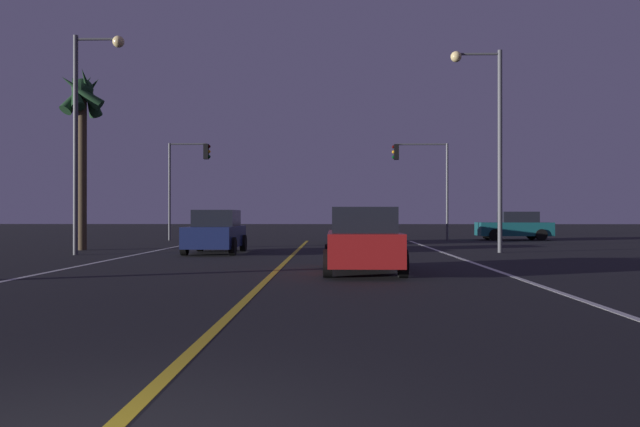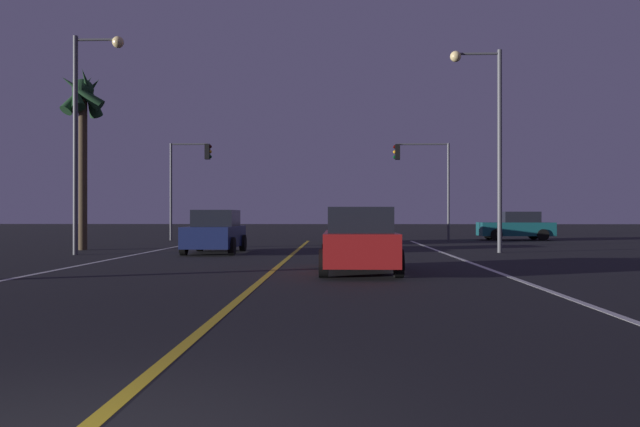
% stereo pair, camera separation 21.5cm
% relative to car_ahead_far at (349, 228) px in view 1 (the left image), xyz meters
% --- Properties ---
extents(lane_edge_right, '(0.16, 38.67, 0.01)m').
position_rel_car_ahead_far_xyz_m(lane_edge_right, '(3.58, -16.45, -0.82)').
color(lane_edge_right, silver).
rests_on(lane_edge_right, ground).
extents(lane_edge_left, '(0.16, 38.67, 0.01)m').
position_rel_car_ahead_far_xyz_m(lane_edge_left, '(-8.27, -16.45, -0.82)').
color(lane_edge_left, silver).
rests_on(lane_edge_left, ground).
extents(lane_center_divider, '(0.16, 38.67, 0.01)m').
position_rel_car_ahead_far_xyz_m(lane_center_divider, '(-2.35, -16.45, -0.82)').
color(lane_center_divider, gold).
rests_on(lane_center_divider, ground).
extents(car_ahead_far, '(2.02, 4.30, 1.70)m').
position_rel_car_ahead_far_xyz_m(car_ahead_far, '(0.00, 0.00, 0.00)').
color(car_ahead_far, black).
rests_on(car_ahead_far, ground).
extents(car_crossing_side, '(4.30, 2.02, 1.70)m').
position_rel_car_ahead_far_xyz_m(car_crossing_side, '(10.05, 4.43, 0.00)').
color(car_crossing_side, black).
rests_on(car_crossing_side, ground).
extents(car_oncoming, '(2.02, 4.30, 1.70)m').
position_rel_car_ahead_far_xyz_m(car_oncoming, '(-5.45, -8.82, 0.00)').
color(car_oncoming, black).
rests_on(car_oncoming, ground).
extents(car_lead_same_lane, '(2.02, 4.30, 1.70)m').
position_rel_car_ahead_far_xyz_m(car_lead_same_lane, '(-0.04, -17.06, 0.00)').
color(car_lead_same_lane, black).
rests_on(car_lead_same_lane, ground).
extents(traffic_light_near_right, '(3.30, 0.36, 5.69)m').
position_rel_car_ahead_far_xyz_m(traffic_light_near_right, '(4.30, 3.39, 3.40)').
color(traffic_light_near_right, '#4C4C51').
rests_on(traffic_light_near_right, ground).
extents(traffic_light_near_left, '(2.50, 0.36, 5.75)m').
position_rel_car_ahead_far_xyz_m(traffic_light_near_left, '(-9.40, 3.39, 3.39)').
color(traffic_light_near_left, '#4C4C51').
rests_on(traffic_light_near_left, ground).
extents(street_lamp_left_mid, '(1.93, 0.44, 8.27)m').
position_rel_car_ahead_far_xyz_m(street_lamp_left_mid, '(-10.11, -10.04, 4.38)').
color(street_lamp_left_mid, '#4C4C51').
rests_on(street_lamp_left_mid, ground).
extents(street_lamp_right_far, '(2.05, 0.44, 8.08)m').
position_rel_car_ahead_far_xyz_m(street_lamp_right_far, '(5.38, -8.26, 4.29)').
color(street_lamp_right_far, '#4C4C51').
rests_on(street_lamp_right_far, ground).
extents(palm_tree_left_mid, '(1.99, 1.93, 7.79)m').
position_rel_car_ahead_far_xyz_m(palm_tree_left_mid, '(-11.57, -6.84, 5.30)').
color(palm_tree_left_mid, '#473826').
rests_on(palm_tree_left_mid, ground).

